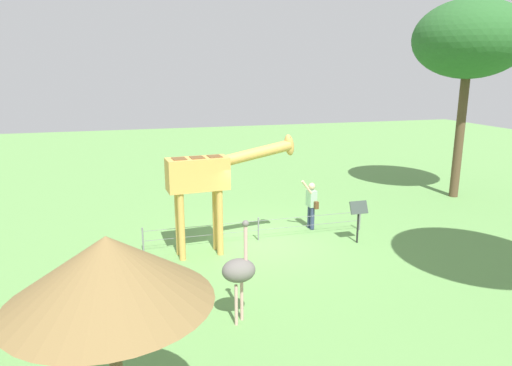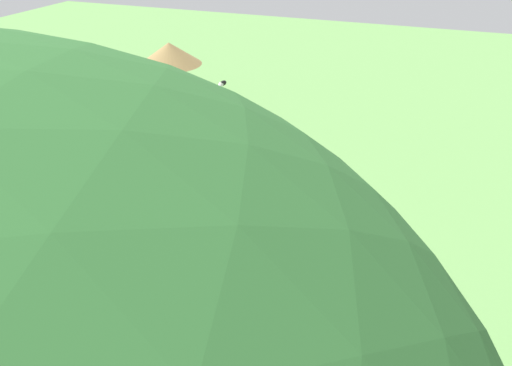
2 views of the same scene
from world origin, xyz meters
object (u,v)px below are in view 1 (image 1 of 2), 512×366
(ostrich, at_px, (239,271))
(tree_northeast, at_px, (470,40))
(shade_hut_near, at_px, (108,271))
(giraffe, at_px, (209,178))
(visitor, at_px, (311,203))
(info_sign, at_px, (358,213))

(ostrich, xyz_separation_m, tree_northeast, (11.10, 7.22, 5.15))
(tree_northeast, bearing_deg, ostrich, -146.94)
(shade_hut_near, relative_size, tree_northeast, 0.42)
(giraffe, xyz_separation_m, shade_hut_near, (-2.47, -7.13, 0.63))
(visitor, xyz_separation_m, shade_hut_near, (-6.08, -8.29, 1.97))
(ostrich, distance_m, shade_hut_near, 4.33)
(giraffe, height_order, info_sign, giraffe)
(visitor, xyz_separation_m, ostrich, (-3.72, -5.08, 0.27))
(info_sign, bearing_deg, ostrich, -142.83)
(shade_hut_near, bearing_deg, ostrich, 53.68)
(giraffe, relative_size, tree_northeast, 0.49)
(shade_hut_near, bearing_deg, info_sign, 43.89)
(ostrich, distance_m, tree_northeast, 14.21)
(ostrich, xyz_separation_m, shade_hut_near, (-2.36, -3.21, 1.70))
(visitor, xyz_separation_m, tree_northeast, (7.38, 2.14, 5.42))
(visitor, bearing_deg, tree_northeast, 16.20)
(visitor, distance_m, ostrich, 6.31)
(tree_northeast, xyz_separation_m, info_sign, (-6.50, -3.73, -5.37))
(info_sign, bearing_deg, shade_hut_near, -136.11)
(visitor, relative_size, tree_northeast, 0.22)
(visitor, distance_m, shade_hut_near, 10.47)
(giraffe, height_order, shade_hut_near, giraffe)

